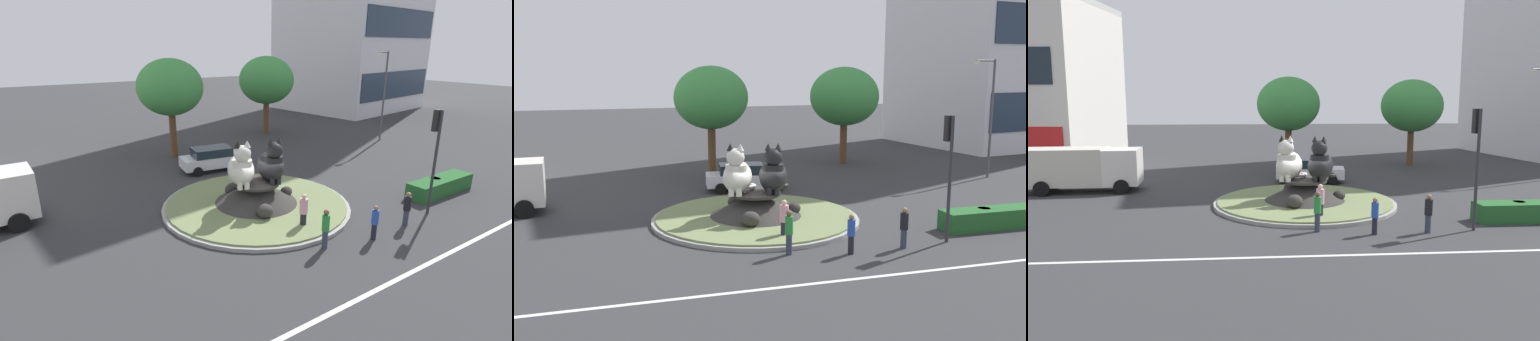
% 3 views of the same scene
% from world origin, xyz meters
% --- Properties ---
extents(ground_plane, '(160.00, 160.00, 0.00)m').
position_xyz_m(ground_plane, '(0.00, 0.00, 0.00)').
color(ground_plane, '#333335').
extents(lane_centreline, '(112.00, 0.20, 0.01)m').
position_xyz_m(lane_centreline, '(0.00, -8.47, 0.00)').
color(lane_centreline, silver).
rests_on(lane_centreline, ground).
extents(roundabout_island, '(9.81, 9.81, 1.37)m').
position_xyz_m(roundabout_island, '(-0.00, -0.00, 0.46)').
color(roundabout_island, gray).
rests_on(roundabout_island, ground).
extents(cat_statue_white, '(2.28, 2.51, 2.43)m').
position_xyz_m(cat_statue_white, '(-0.86, 0.06, 2.26)').
color(cat_statue_white, silver).
rests_on(cat_statue_white, roundabout_island).
extents(cat_statue_black, '(1.96, 2.38, 2.42)m').
position_xyz_m(cat_statue_black, '(0.80, -0.24, 2.26)').
color(cat_statue_black, black).
rests_on(cat_statue_black, roundabout_island).
extents(traffic_light_mast, '(0.35, 0.46, 5.28)m').
position_xyz_m(traffic_light_mast, '(6.73, -5.50, 3.67)').
color(traffic_light_mast, '#2D2D33').
rests_on(traffic_light_mast, ground).
extents(clipped_hedge_strip, '(4.79, 1.20, 0.90)m').
position_xyz_m(clipped_hedge_strip, '(9.91, -4.29, 0.45)').
color(clipped_hedge_strip, '#235B28').
rests_on(clipped_hedge_strip, ground).
extents(broadleaf_tree_behind_island, '(4.82, 4.82, 7.32)m').
position_xyz_m(broadleaf_tree_behind_island, '(0.13, 11.37, 5.24)').
color(broadleaf_tree_behind_island, brown).
rests_on(broadleaf_tree_behind_island, ground).
extents(second_tree_near_tower, '(5.15, 5.15, 7.26)m').
position_xyz_m(second_tree_near_tower, '(10.82, 14.35, 5.05)').
color(second_tree_near_tower, brown).
rests_on(second_tree_near_tower, ground).
extents(streetlight_arm, '(2.11, 0.67, 7.73)m').
position_xyz_m(streetlight_arm, '(17.51, 6.24, 4.46)').
color(streetlight_arm, '#4C4C51').
rests_on(streetlight_arm, ground).
extents(pedestrian_pink_shirt, '(0.38, 0.38, 1.75)m').
position_xyz_m(pedestrian_pink_shirt, '(0.31, -3.44, 0.92)').
color(pedestrian_pink_shirt, black).
rests_on(pedestrian_pink_shirt, ground).
extents(pedestrian_black_shirt, '(0.33, 0.33, 1.69)m').
position_xyz_m(pedestrian_black_shirt, '(4.60, -5.84, 0.90)').
color(pedestrian_black_shirt, '#33384C').
rests_on(pedestrian_black_shirt, ground).
extents(pedestrian_blue_shirt, '(0.31, 0.31, 1.60)m').
position_xyz_m(pedestrian_blue_shirt, '(2.25, -5.91, 0.85)').
color(pedestrian_blue_shirt, black).
rests_on(pedestrian_blue_shirt, ground).
extents(pedestrian_green_shirt, '(0.32, 0.32, 1.77)m').
position_xyz_m(pedestrian_green_shirt, '(-0.10, -5.30, 0.95)').
color(pedestrian_green_shirt, '#33384C').
rests_on(pedestrian_green_shirt, ground).
extents(sedan_on_far_lane, '(4.79, 2.54, 1.59)m').
position_xyz_m(sedan_on_far_lane, '(1.17, 6.89, 0.83)').
color(sedan_on_far_lane, silver).
rests_on(sedan_on_far_lane, ground).
extents(litter_bin, '(0.56, 0.56, 0.90)m').
position_xyz_m(litter_bin, '(9.67, -4.10, 0.45)').
color(litter_bin, '#2D4233').
rests_on(litter_bin, ground).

